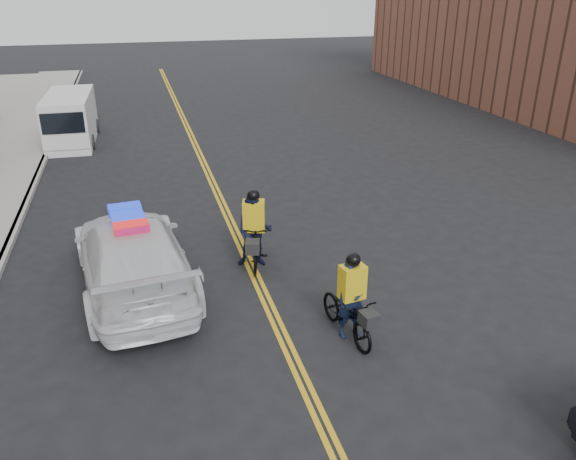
% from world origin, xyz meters
% --- Properties ---
extents(ground, '(120.00, 120.00, 0.00)m').
position_xyz_m(ground, '(0.00, 0.00, 0.00)').
color(ground, black).
rests_on(ground, ground).
extents(center_line_left, '(0.10, 60.00, 0.01)m').
position_xyz_m(center_line_left, '(-0.08, 8.00, 0.01)').
color(center_line_left, gold).
rests_on(center_line_left, ground).
extents(center_line_right, '(0.10, 60.00, 0.01)m').
position_xyz_m(center_line_right, '(0.08, 8.00, 0.01)').
color(center_line_right, gold).
rests_on(center_line_right, ground).
extents(curb, '(0.20, 60.00, 0.15)m').
position_xyz_m(curb, '(-6.00, 8.00, 0.07)').
color(curb, '#98958F').
rests_on(curb, ground).
extents(police_cruiser, '(2.96, 5.99, 1.83)m').
position_xyz_m(police_cruiser, '(-2.78, 2.77, 0.84)').
color(police_cruiser, silver).
rests_on(police_cruiser, ground).
extents(cargo_van, '(2.03, 4.99, 2.07)m').
position_xyz_m(cargo_van, '(-5.08, 16.52, 1.01)').
color(cargo_van, silver).
rests_on(cargo_van, ground).
extents(cyclist_near, '(0.94, 1.94, 1.82)m').
position_xyz_m(cyclist_near, '(1.32, -0.32, 0.63)').
color(cyclist_near, black).
rests_on(cyclist_near, ground).
extents(cyclist_far, '(1.06, 2.04, 1.99)m').
position_xyz_m(cyclist_far, '(0.13, 3.18, 0.78)').
color(cyclist_far, black).
rests_on(cyclist_far, ground).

